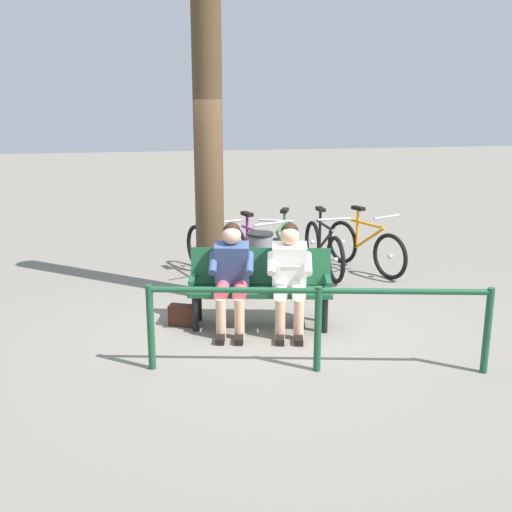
% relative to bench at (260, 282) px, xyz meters
% --- Properties ---
extents(ground_plane, '(40.00, 40.00, 0.00)m').
position_rel_bench_xyz_m(ground_plane, '(-0.10, 0.19, -0.51)').
color(ground_plane, slate).
extents(bench, '(1.66, 0.77, 0.87)m').
position_rel_bench_xyz_m(bench, '(0.00, 0.00, 0.00)').
color(bench, '#194C2D').
rests_on(bench, ground).
extents(person_reading, '(0.54, 0.81, 1.20)m').
position_rel_bench_xyz_m(person_reading, '(-0.29, 0.22, 0.16)').
color(person_reading, white).
rests_on(person_reading, ground).
extents(person_companion, '(0.54, 0.81, 1.20)m').
position_rel_bench_xyz_m(person_companion, '(0.34, 0.10, 0.16)').
color(person_companion, '#334772').
rests_on(person_companion, ground).
extents(handbag, '(0.33, 0.24, 0.24)m').
position_rel_bench_xyz_m(handbag, '(0.89, -0.09, -0.39)').
color(handbag, '#3F1E14').
rests_on(handbag, ground).
extents(tree_trunk, '(0.36, 0.36, 4.19)m').
position_rel_bench_xyz_m(tree_trunk, '(0.47, -1.12, 1.59)').
color(tree_trunk, '#4C3823').
rests_on(tree_trunk, ground).
extents(litter_bin, '(0.34, 0.34, 0.84)m').
position_rel_bench_xyz_m(litter_bin, '(-0.16, -1.00, -0.08)').
color(litter_bin, slate).
rests_on(litter_bin, ground).
extents(bicycle_green, '(0.76, 1.56, 0.94)m').
position_rel_bench_xyz_m(bicycle_green, '(-1.88, -1.90, -0.15)').
color(bicycle_green, black).
rests_on(bicycle_green, ground).
extents(bicycle_silver, '(0.48, 1.68, 0.94)m').
position_rel_bench_xyz_m(bicycle_silver, '(-1.25, -1.90, -0.15)').
color(bicycle_silver, black).
rests_on(bicycle_silver, ground).
extents(bicycle_purple, '(0.74, 1.57, 0.94)m').
position_rel_bench_xyz_m(bicycle_purple, '(-0.63, -1.90, -0.15)').
color(bicycle_purple, black).
rests_on(bicycle_purple, ground).
extents(bicycle_blue, '(0.72, 1.58, 0.94)m').
position_rel_bench_xyz_m(bicycle_blue, '(-0.20, -1.73, -0.15)').
color(bicycle_blue, black).
rests_on(bicycle_blue, ground).
extents(bicycle_orange, '(0.71, 1.59, 0.94)m').
position_rel_bench_xyz_m(bicycle_orange, '(0.36, -1.94, -0.15)').
color(bicycle_orange, black).
rests_on(bicycle_orange, ground).
extents(railing_fence, '(3.21, 0.66, 0.85)m').
position_rel_bench_xyz_m(railing_fence, '(-0.33, 1.32, 0.09)').
color(railing_fence, '#194C2D').
rests_on(railing_fence, ground).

